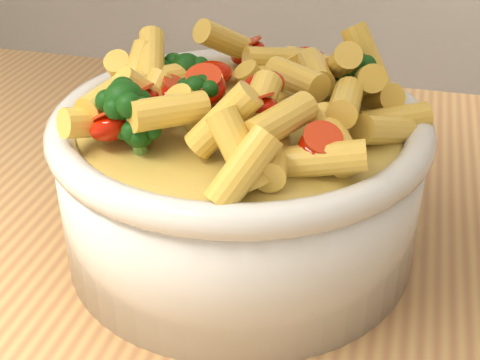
# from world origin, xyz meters

# --- Properties ---
(serving_bowl) EXTENTS (0.28, 0.28, 0.12)m
(serving_bowl) POSITION_xyz_m (-0.08, 0.04, 0.96)
(serving_bowl) COLOR silver
(serving_bowl) RESTS_ON table
(pasta_salad) EXTENTS (0.22, 0.22, 0.05)m
(pasta_salad) POSITION_xyz_m (-0.08, 0.04, 1.03)
(pasta_salad) COLOR #FAC24F
(pasta_salad) RESTS_ON serving_bowl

